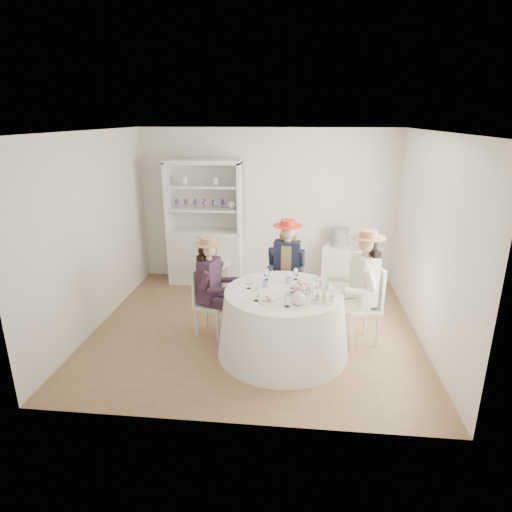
# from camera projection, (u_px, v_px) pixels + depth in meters

# --- Properties ---
(ground) EXTENTS (4.50, 4.50, 0.00)m
(ground) POSITION_uv_depth(u_px,v_px,m) (255.00, 328.00, 6.09)
(ground) COLOR #836041
(ground) RESTS_ON ground
(ceiling) EXTENTS (4.50, 4.50, 0.00)m
(ceiling) POSITION_uv_depth(u_px,v_px,m) (255.00, 131.00, 5.25)
(ceiling) COLOR white
(ceiling) RESTS_ON wall_back
(wall_back) EXTENTS (4.50, 0.00, 4.50)m
(wall_back) POSITION_uv_depth(u_px,v_px,m) (267.00, 207.00, 7.56)
(wall_back) COLOR white
(wall_back) RESTS_ON ground
(wall_front) EXTENTS (4.50, 0.00, 4.50)m
(wall_front) POSITION_uv_depth(u_px,v_px,m) (232.00, 297.00, 3.78)
(wall_front) COLOR white
(wall_front) RESTS_ON ground
(wall_left) EXTENTS (0.00, 4.50, 4.50)m
(wall_left) POSITION_uv_depth(u_px,v_px,m) (93.00, 232.00, 5.89)
(wall_left) COLOR white
(wall_left) RESTS_ON ground
(wall_right) EXTENTS (0.00, 4.50, 4.50)m
(wall_right) POSITION_uv_depth(u_px,v_px,m) (430.00, 242.00, 5.46)
(wall_right) COLOR white
(wall_right) RESTS_ON ground
(tea_table) EXTENTS (1.65, 1.65, 0.84)m
(tea_table) POSITION_uv_depth(u_px,v_px,m) (283.00, 322.00, 5.36)
(tea_table) COLOR white
(tea_table) RESTS_ON ground
(hutch) EXTENTS (1.42, 0.81, 2.18)m
(hutch) POSITION_uv_depth(u_px,v_px,m) (206.00, 240.00, 7.60)
(hutch) COLOR silver
(hutch) RESTS_ON ground
(side_table) EXTENTS (0.59, 0.59, 0.75)m
(side_table) POSITION_uv_depth(u_px,v_px,m) (338.00, 266.00, 7.51)
(side_table) COLOR silver
(side_table) RESTS_ON ground
(hatbox) EXTENTS (0.32, 0.32, 0.30)m
(hatbox) POSITION_uv_depth(u_px,v_px,m) (340.00, 237.00, 7.34)
(hatbox) COLOR black
(hatbox) RESTS_ON side_table
(guest_left) EXTENTS (0.56, 0.52, 1.38)m
(guest_left) POSITION_uv_depth(u_px,v_px,m) (211.00, 281.00, 5.70)
(guest_left) COLOR silver
(guest_left) RESTS_ON ground
(guest_mid) EXTENTS (0.54, 0.56, 1.48)m
(guest_mid) POSITION_uv_depth(u_px,v_px,m) (287.00, 263.00, 6.23)
(guest_mid) COLOR silver
(guest_mid) RESTS_ON ground
(guest_right) EXTENTS (0.63, 0.58, 1.54)m
(guest_right) POSITION_uv_depth(u_px,v_px,m) (362.00, 281.00, 5.46)
(guest_right) COLOR silver
(guest_right) RESTS_ON ground
(spare_chair) EXTENTS (0.54, 0.54, 1.01)m
(spare_chair) POSITION_uv_depth(u_px,v_px,m) (212.00, 262.00, 7.18)
(spare_chair) COLOR silver
(spare_chair) RESTS_ON ground
(teacup_a) EXTENTS (0.10, 0.10, 0.06)m
(teacup_a) POSITION_uv_depth(u_px,v_px,m) (265.00, 284.00, 5.37)
(teacup_a) COLOR white
(teacup_a) RESTS_ON tea_table
(teacup_b) EXTENTS (0.09, 0.09, 0.06)m
(teacup_b) POSITION_uv_depth(u_px,v_px,m) (288.00, 280.00, 5.50)
(teacup_b) COLOR white
(teacup_b) RESTS_ON tea_table
(teacup_c) EXTENTS (0.11, 0.11, 0.07)m
(teacup_c) POSITION_uv_depth(u_px,v_px,m) (306.00, 287.00, 5.27)
(teacup_c) COLOR white
(teacup_c) RESTS_ON tea_table
(flower_bowl) EXTENTS (0.30, 0.30, 0.06)m
(flower_bowl) POSITION_uv_depth(u_px,v_px,m) (302.00, 291.00, 5.18)
(flower_bowl) COLOR white
(flower_bowl) RESTS_ON tea_table
(flower_arrangement) EXTENTS (0.19, 0.19, 0.07)m
(flower_arrangement) POSITION_uv_depth(u_px,v_px,m) (300.00, 288.00, 5.11)
(flower_arrangement) COLOR pink
(flower_arrangement) RESTS_ON tea_table
(table_teapot) EXTENTS (0.23, 0.16, 0.17)m
(table_teapot) POSITION_uv_depth(u_px,v_px,m) (299.00, 299.00, 4.85)
(table_teapot) COLOR white
(table_teapot) RESTS_ON tea_table
(sandwich_plate) EXTENTS (0.28, 0.28, 0.06)m
(sandwich_plate) POSITION_uv_depth(u_px,v_px,m) (270.00, 300.00, 4.94)
(sandwich_plate) COLOR white
(sandwich_plate) RESTS_ON tea_table
(cupcake_stand) EXTENTS (0.25, 0.25, 0.24)m
(cupcake_stand) POSITION_uv_depth(u_px,v_px,m) (325.00, 294.00, 4.93)
(cupcake_stand) COLOR white
(cupcake_stand) RESTS_ON tea_table
(stemware_set) EXTENTS (0.93, 0.93, 0.15)m
(stemware_set) POSITION_uv_depth(u_px,v_px,m) (284.00, 286.00, 5.21)
(stemware_set) COLOR white
(stemware_set) RESTS_ON tea_table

